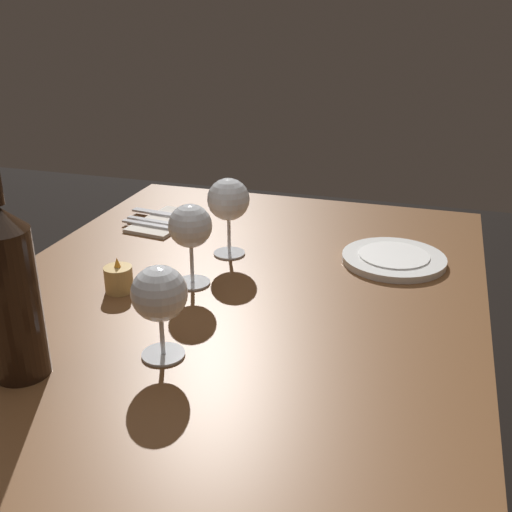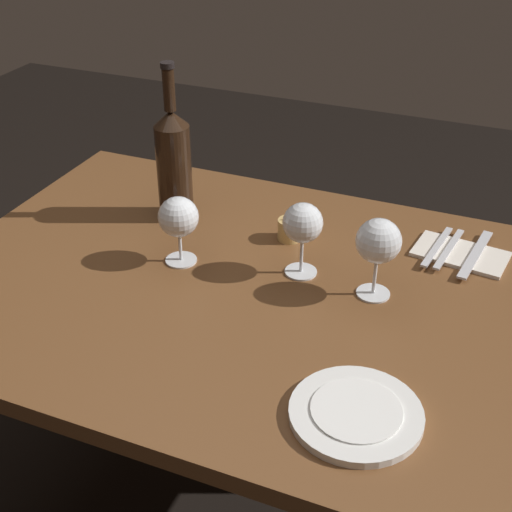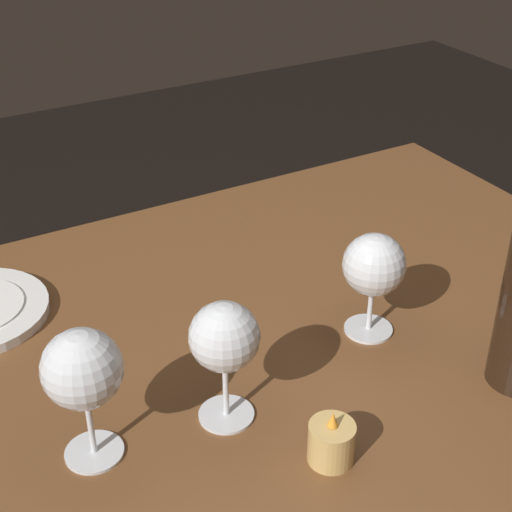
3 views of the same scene
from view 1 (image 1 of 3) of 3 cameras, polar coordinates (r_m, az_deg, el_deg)
The scene contains 11 objects.
dining_table at distance 1.13m, azimuth -3.13°, elevation -8.64°, with size 1.30×0.90×0.74m.
wine_glass_left at distance 0.90m, azimuth -8.94°, elevation -3.61°, with size 0.08×0.08×0.15m.
wine_glass_right at distance 1.25m, azimuth -2.57°, elevation 5.13°, with size 0.09×0.09×0.16m.
wine_glass_centre at distance 1.13m, azimuth -6.10°, elevation 2.59°, with size 0.08×0.08×0.16m.
wine_bottle at distance 0.90m, azimuth -21.88°, elevation -2.79°, with size 0.08×0.08×0.36m.
votive_candle at distance 1.15m, azimuth -12.57°, elevation -2.15°, with size 0.05×0.05×0.07m.
dinner_plate at distance 1.28m, azimuth 12.63°, elevation -0.23°, with size 0.21×0.21×0.02m.
folded_napkin at distance 1.49m, azimuth -8.40°, elevation 3.17°, with size 0.20×0.13×0.01m.
fork_inner at distance 1.46m, azimuth -8.82°, elevation 3.09°, with size 0.04×0.18×0.00m.
fork_outer at distance 1.44m, azimuth -9.24°, elevation 2.76°, with size 0.04×0.18×0.00m.
table_knife at distance 1.51m, azimuth -7.93°, elevation 3.78°, with size 0.05×0.21×0.00m.
Camera 1 is at (-0.90, -0.34, 1.24)m, focal length 43.21 mm.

